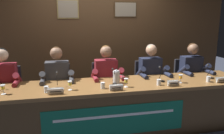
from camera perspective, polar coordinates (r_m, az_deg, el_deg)
The scene contains 31 objects.
ground_plane at distance 3.54m, azimuth -0.00°, elevation -15.67°, with size 12.00×12.00×0.00m, color #383D4C.
wall_back_panelled at distance 4.49m, azimuth -3.77°, elevation 7.71°, with size 5.42×0.14×2.60m.
conference_table at distance 3.23m, azimuth 0.44°, elevation -8.55°, with size 4.22×0.82×0.73m.
chair_far_left at distance 3.95m, azimuth -25.02°, elevation -6.82°, with size 0.44×0.44×0.91m.
panelist_far_left at distance 3.69m, azimuth -26.07°, elevation -3.75°, with size 0.51×0.48×1.24m.
juice_glass_far_left at distance 3.11m, azimuth -26.18°, elevation -4.79°, with size 0.06×0.06×0.12m.
chair_left at distance 3.85m, azimuth -13.51°, elevation -6.47°, with size 0.44×0.44×0.91m.
panelist_left at distance 3.58m, azimuth -13.78°, elevation -3.29°, with size 0.51×0.48×1.24m.
nameplate_left at distance 2.90m, azimuth -14.27°, elevation -6.02°, with size 0.20×0.06×0.08m.
juice_glass_left at distance 3.01m, azimuth -10.73°, elevation -4.25°, with size 0.06×0.06×0.12m.
water_cup_left at distance 3.00m, azimuth -16.46°, elevation -5.60°, with size 0.06×0.06×0.08m.
microphone_left at distance 3.12m, azimuth -13.89°, elevation -4.04°, with size 0.06×0.17×0.22m.
chair_center at distance 3.90m, azimuth -1.87°, elevation -5.84°, with size 0.44×0.44×0.91m.
panelist_center at distance 3.64m, azimuth -1.33°, elevation -2.67°, with size 0.51×0.48×1.24m.
nameplate_center at distance 2.96m, azimuth 1.14°, elevation -5.27°, with size 0.18×0.06×0.08m.
juice_glass_center at distance 3.09m, azimuth 3.62°, elevation -3.62°, with size 0.06×0.06×0.12m.
water_cup_center at distance 3.04m, azimuth -2.38°, elevation -4.83°, with size 0.06×0.06×0.08m.
microphone_center at distance 3.24m, azimuth 0.50°, elevation -3.03°, with size 0.06×0.17×0.22m.
chair_right at distance 4.11m, azimuth 8.98°, elevation -5.04°, with size 0.44×0.44×0.91m.
panelist_right at distance 3.86m, azimuth 10.19°, elevation -1.98°, with size 0.51×0.48×1.24m.
nameplate_right at distance 3.26m, azimuth 15.46°, elevation -4.03°, with size 0.17×0.06×0.08m.
juice_glass_right at distance 3.44m, azimuth 17.17°, elevation -2.50°, with size 0.06×0.06×0.12m.
water_cup_right at distance 3.25m, azimuth 11.90°, elevation -3.92°, with size 0.06×0.06×0.08m.
microphone_right at distance 3.45m, azimuth 12.62°, elevation -2.38°, with size 0.06×0.17×0.22m.
chair_far_right at distance 4.45m, azimuth 18.46°, elevation -4.19°, with size 0.44×0.44×0.91m.
panelist_far_right at distance 4.22m, azimuth 20.09°, elevation -1.32°, with size 0.51×0.48×1.24m.
nameplate_far_right at distance 3.69m, azimuth 26.19°, elevation -2.99°, with size 0.16×0.06×0.08m.
water_cup_far_right at distance 3.64m, azimuth 23.47°, elevation -2.95°, with size 0.06×0.06×0.08m.
microphone_far_right at distance 3.88m, azimuth 23.96°, elevation -1.55°, with size 0.06×0.17×0.22m.
water_pitcher_central at distance 3.26m, azimuth 1.14°, elevation -2.57°, with size 0.15×0.10×0.21m.
document_stack_left at distance 3.02m, azimuth -14.34°, elevation -5.96°, with size 0.23×0.18×0.01m.
Camera 1 is at (-0.67, -3.05, 1.67)m, focal length 35.68 mm.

